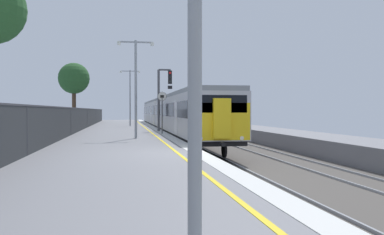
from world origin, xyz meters
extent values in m
cube|color=slate|center=(-2.50, 0.00, -0.50)|extent=(6.40, 110.00, 1.00)
cube|color=silver|center=(0.40, 0.00, 0.01)|extent=(0.60, 110.00, 0.01)
cube|color=yellow|center=(-0.35, 0.00, 0.01)|extent=(0.12, 110.00, 0.01)
cube|color=#4C4742|center=(6.20, 0.00, -1.10)|extent=(11.00, 110.00, 0.20)
cube|color=gray|center=(1.38, 0.00, -0.96)|extent=(0.07, 110.00, 0.08)
cube|color=gray|center=(2.82, 0.00, -0.96)|extent=(0.07, 110.00, 0.08)
cube|color=gray|center=(5.38, 0.00, -0.96)|extent=(0.07, 110.00, 0.08)
cube|color=gray|center=(6.82, 0.00, -0.96)|extent=(0.07, 110.00, 0.08)
cube|color=#B7B7BC|center=(2.10, 13.88, 1.27)|extent=(2.80, 20.59, 2.30)
cube|color=black|center=(2.10, 13.88, -0.01)|extent=(2.64, 19.99, 0.25)
cube|color=gray|center=(2.10, 13.88, 2.54)|extent=(2.68, 20.59, 0.24)
cube|color=black|center=(0.69, 13.88, 1.57)|extent=(0.02, 18.99, 0.84)
cube|color=silver|center=(0.69, 8.73, 1.17)|extent=(0.03, 1.10, 1.90)
cube|color=silver|center=(0.69, 19.03, 1.17)|extent=(0.03, 1.10, 1.90)
cylinder|color=black|center=(1.32, 6.18, -0.50)|extent=(0.12, 0.84, 0.84)
cylinder|color=black|center=(2.88, 6.18, -0.50)|extent=(0.12, 0.84, 0.84)
cylinder|color=black|center=(1.32, 21.58, -0.50)|extent=(0.12, 0.84, 0.84)
cylinder|color=black|center=(2.88, 21.58, -0.50)|extent=(0.12, 0.84, 0.84)
cube|color=#B7B7BC|center=(2.10, 35.07, 1.27)|extent=(2.80, 20.59, 2.30)
cube|color=black|center=(2.10, 35.07, -0.01)|extent=(2.64, 19.99, 0.25)
cube|color=gray|center=(2.10, 35.07, 2.54)|extent=(2.68, 20.59, 0.24)
cube|color=black|center=(0.69, 35.07, 1.57)|extent=(0.02, 18.99, 0.84)
cube|color=silver|center=(0.69, 29.92, 1.17)|extent=(0.03, 1.10, 1.90)
cube|color=silver|center=(0.69, 40.22, 1.17)|extent=(0.03, 1.10, 1.90)
cylinder|color=black|center=(1.32, 27.38, -0.50)|extent=(0.12, 0.84, 0.84)
cylinder|color=black|center=(2.88, 27.38, -0.50)|extent=(0.12, 0.84, 0.84)
cylinder|color=black|center=(1.32, 42.77, -0.50)|extent=(0.12, 0.84, 0.84)
cylinder|color=black|center=(2.88, 42.77, -0.50)|extent=(0.12, 0.84, 0.84)
cube|color=yellow|center=(2.10, 3.62, 1.02)|extent=(2.70, 0.10, 1.70)
cube|color=black|center=(2.10, 3.61, 1.82)|extent=(2.40, 0.08, 0.80)
cube|color=yellow|center=(2.10, 3.48, 1.17)|extent=(0.80, 0.24, 1.80)
cylinder|color=white|center=(1.15, 3.56, 0.27)|extent=(0.18, 0.06, 0.18)
cylinder|color=white|center=(3.05, 3.56, 0.27)|extent=(0.18, 0.06, 0.18)
cylinder|color=black|center=(2.10, 3.33, 0.02)|extent=(0.20, 0.35, 0.20)
cube|color=black|center=(2.10, 35.07, 2.79)|extent=(0.60, 0.90, 0.20)
cylinder|color=#47474C|center=(0.35, 16.20, 2.28)|extent=(0.18, 0.18, 4.56)
cube|color=#47474C|center=(0.80, 16.20, 4.56)|extent=(0.90, 0.12, 0.12)
cube|color=black|center=(1.20, 16.20, 4.01)|extent=(0.28, 0.20, 1.00)
cylinder|color=red|center=(1.20, 16.08, 4.33)|extent=(0.16, 0.04, 0.16)
cylinder|color=black|center=(1.20, 16.08, 4.01)|extent=(0.16, 0.04, 0.16)
cylinder|color=black|center=(1.20, 16.08, 3.69)|extent=(0.16, 0.04, 0.16)
cube|color=black|center=(1.20, 16.20, 3.26)|extent=(0.32, 0.16, 0.24)
cylinder|color=#59595B|center=(0.25, 12.38, 1.19)|extent=(0.08, 0.08, 2.39)
cylinder|color=black|center=(0.25, 12.38, 2.44)|extent=(0.59, 0.02, 0.59)
cylinder|color=silver|center=(0.25, 12.37, 2.44)|extent=(0.56, 0.02, 0.56)
cube|color=black|center=(0.25, 12.36, 2.44)|extent=(0.24, 0.01, 0.18)
cylinder|color=#93999E|center=(-1.58, 8.21, 2.67)|extent=(0.14, 0.14, 5.35)
cube|color=#93999E|center=(-1.13, 8.21, 5.25)|extent=(0.90, 0.08, 0.08)
cylinder|color=silver|center=(-0.68, 8.21, 5.17)|extent=(0.20, 0.20, 0.18)
cube|color=#93999E|center=(-2.03, 8.21, 5.25)|extent=(0.90, 0.08, 0.08)
cylinder|color=silver|center=(-2.48, 8.21, 5.17)|extent=(0.20, 0.20, 0.18)
cylinder|color=#93999E|center=(-1.58, 27.00, 2.77)|extent=(0.14, 0.14, 5.54)
cube|color=#93999E|center=(-1.13, 27.00, 5.44)|extent=(0.90, 0.08, 0.08)
cylinder|color=silver|center=(-0.68, 27.00, 5.36)|extent=(0.20, 0.20, 0.18)
cube|color=#93999E|center=(-2.03, 27.00, 5.44)|extent=(0.90, 0.08, 0.08)
cylinder|color=silver|center=(-2.48, 27.00, 5.36)|extent=(0.20, 0.20, 0.18)
cube|color=#282B2D|center=(-5.45, 0.00, 0.85)|extent=(0.03, 99.00, 1.69)
cube|color=#38383D|center=(-5.45, 0.00, 1.69)|extent=(0.06, 99.00, 0.06)
cylinder|color=#38383D|center=(-5.45, 0.00, 0.85)|extent=(0.07, 0.07, 1.69)
cylinder|color=#38383D|center=(-5.45, 11.69, 0.85)|extent=(0.07, 0.07, 1.69)
cylinder|color=#38383D|center=(-5.45, 23.38, 0.85)|extent=(0.07, 0.07, 1.69)
cylinder|color=#38383D|center=(-5.45, 35.06, 0.85)|extent=(0.07, 0.07, 1.69)
cylinder|color=#38383D|center=(-5.45, 46.75, 0.85)|extent=(0.07, 0.07, 1.69)
cylinder|color=#473323|center=(-7.57, 32.15, 2.06)|extent=(0.44, 0.44, 4.12)
sphere|color=#234C23|center=(-7.57, 32.15, 5.05)|extent=(3.38, 3.38, 3.38)
sphere|color=#234C23|center=(-7.45, 31.79, 4.63)|extent=(1.95, 1.95, 1.95)
camera|label=1|loc=(-2.26, -14.50, 1.51)|focal=38.62mm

